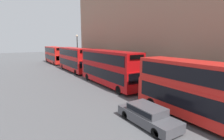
{
  "coord_description": "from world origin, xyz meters",
  "views": [
    {
      "loc": [
        -10.04,
        -0.12,
        5.78
      ],
      "look_at": [
        0.48,
        16.55,
        2.51
      ],
      "focal_mm": 28.0,
      "sensor_mm": 36.0,
      "label": 1
    }
  ],
  "objects": [
    {
      "name": "bus_leading",
      "position": [
        1.6,
        6.07,
        2.4
      ],
      "size": [
        2.59,
        11.33,
        4.35
      ],
      "color": "red",
      "rests_on": "ground"
    },
    {
      "name": "bus_second_in_queue",
      "position": [
        1.6,
        19.2,
        2.51
      ],
      "size": [
        2.59,
        11.43,
        4.56
      ],
      "color": "#B20C0F",
      "rests_on": "ground"
    },
    {
      "name": "bus_third_in_queue",
      "position": [
        1.6,
        32.02,
        2.49
      ],
      "size": [
        2.59,
        10.93,
        4.52
      ],
      "color": "red",
      "rests_on": "ground"
    },
    {
      "name": "bus_trailing",
      "position": [
        1.6,
        46.44,
        2.39
      ],
      "size": [
        2.59,
        11.05,
        4.33
      ],
      "color": "red",
      "rests_on": "ground"
    },
    {
      "name": "car_hatchback",
      "position": [
        -1.8,
        8.29,
        0.72
      ],
      "size": [
        1.82,
        4.76,
        1.35
      ],
      "color": "#47474C",
      "rests_on": "ground"
    },
    {
      "name": "street_lamp",
      "position": [
        3.54,
        35.1,
        4.33
      ],
      "size": [
        0.44,
        0.44,
        7.1
      ],
      "color": "black",
      "rests_on": "ground"
    },
    {
      "name": "pedestrian",
      "position": [
        3.98,
        32.32,
        0.74
      ],
      "size": [
        0.36,
        0.36,
        1.61
      ],
      "color": "maroon",
      "rests_on": "ground"
    }
  ]
}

